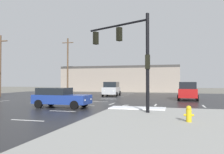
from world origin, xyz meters
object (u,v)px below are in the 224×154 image
at_px(suv_red, 188,90).
at_px(utility_pole_far, 0,65).
at_px(sedan_blue, 60,97).
at_px(fire_hydrant, 189,114).
at_px(utility_pole_distant, 68,64).
at_px(suv_silver, 112,88).
at_px(traffic_signal_mast, 130,48).

height_order(suv_red, utility_pole_far, utility_pole_far).
xyz_separation_m(sedan_blue, utility_pole_far, (-14.26, 9.89, 3.58)).
height_order(fire_hydrant, utility_pole_distant, utility_pole_distant).
bearing_deg(suv_red, sedan_blue, 139.21).
xyz_separation_m(suv_red, suv_silver, (-10.24, 4.62, 0.00)).
bearing_deg(suv_silver, fire_hydrant, 18.98).
height_order(sedan_blue, suv_red, suv_red).
xyz_separation_m(utility_pole_far, utility_pole_distant, (3.80, 13.06, 0.89)).
height_order(suv_silver, utility_pole_distant, utility_pole_distant).
height_order(fire_hydrant, sedan_blue, sedan_blue).
height_order(sedan_blue, utility_pole_distant, utility_pole_distant).
height_order(traffic_signal_mast, suv_silver, traffic_signal_mast).
relative_size(fire_hydrant, suv_silver, 0.16).
height_order(traffic_signal_mast, suv_red, traffic_signal_mast).
relative_size(traffic_signal_mast, sedan_blue, 1.38).
xyz_separation_m(fire_hydrant, utility_pole_distant, (-19.96, 27.92, 4.79)).
relative_size(suv_red, utility_pole_far, 0.58).
bearing_deg(sedan_blue, suv_silver, 91.50).
bearing_deg(traffic_signal_mast, fire_hydrant, 161.13).
bearing_deg(utility_pole_far, suv_silver, 21.66).
relative_size(sedan_blue, suv_silver, 0.92).
distance_m(suv_silver, utility_pole_distant, 13.53).
relative_size(fire_hydrant, sedan_blue, 0.17).
bearing_deg(suv_red, utility_pole_distant, 62.46).
bearing_deg(fire_hydrant, traffic_signal_mast, 135.44).
bearing_deg(utility_pole_far, utility_pole_distant, 73.80).
distance_m(suv_red, utility_pole_far, 24.81).
xyz_separation_m(traffic_signal_mast, fire_hydrant, (3.55, -3.50, -3.79)).
bearing_deg(utility_pole_distant, traffic_signal_mast, -56.10).
relative_size(fire_hydrant, suv_red, 0.16).
bearing_deg(utility_pole_far, suv_red, 2.48).
bearing_deg(utility_pole_distant, suv_red, -30.02).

